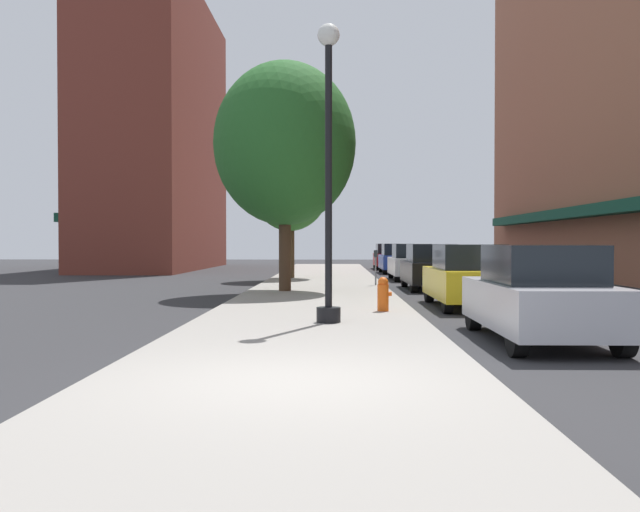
# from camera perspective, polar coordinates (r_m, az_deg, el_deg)

# --- Properties ---
(ground_plane) EXTENTS (90.00, 90.00, 0.00)m
(ground_plane) POSITION_cam_1_polar(r_m,az_deg,el_deg) (26.13, 8.90, -2.66)
(ground_plane) COLOR #2D2D30
(sidewalk_slab) EXTENTS (4.80, 50.00, 0.12)m
(sidewalk_slab) POSITION_cam_1_polar(r_m,az_deg,el_deg) (26.90, 0.13, -2.41)
(sidewalk_slab) COLOR gray
(sidewalk_slab) RESTS_ON ground
(building_far_background) EXTENTS (6.80, 18.00, 17.58)m
(building_far_background) POSITION_cam_1_polar(r_m,az_deg,el_deg) (46.84, -13.23, 9.73)
(building_far_background) COLOR brown
(building_far_background) RESTS_ON ground
(lamppost) EXTENTS (0.48, 0.48, 5.90)m
(lamppost) POSITION_cam_1_polar(r_m,az_deg,el_deg) (13.72, 0.71, 7.38)
(lamppost) COLOR black
(lamppost) RESTS_ON sidewalk_slab
(fire_hydrant) EXTENTS (0.33, 0.26, 0.79)m
(fire_hydrant) POSITION_cam_1_polar(r_m,az_deg,el_deg) (16.02, 5.25, -3.14)
(fire_hydrant) COLOR #E05614
(fire_hydrant) RESTS_ON sidewalk_slab
(parking_meter_near) EXTENTS (0.14, 0.09, 1.31)m
(parking_meter_near) POSITION_cam_1_polar(r_m,az_deg,el_deg) (25.86, 4.63, -0.58)
(parking_meter_near) COLOR slate
(parking_meter_near) RESTS_ON sidewalk_slab
(tree_near) EXTENTS (4.68, 4.68, 7.54)m
(tree_near) POSITION_cam_1_polar(r_m,az_deg,el_deg) (22.97, -2.93, 9.25)
(tree_near) COLOR #422D1E
(tree_near) RESTS_ON sidewalk_slab
(tree_mid) EXTENTS (3.61, 3.61, 6.27)m
(tree_mid) POSITION_cam_1_polar(r_m,az_deg,el_deg) (31.26, -2.50, 5.84)
(tree_mid) COLOR #4C3823
(tree_mid) RESTS_ON sidewalk_slab
(car_silver) EXTENTS (1.80, 4.30, 1.66)m
(car_silver) POSITION_cam_1_polar(r_m,az_deg,el_deg) (12.34, 17.65, -3.09)
(car_silver) COLOR black
(car_silver) RESTS_ON ground
(car_yellow) EXTENTS (1.80, 4.30, 1.66)m
(car_yellow) POSITION_cam_1_polar(r_m,az_deg,el_deg) (18.46, 12.11, -1.70)
(car_yellow) COLOR black
(car_yellow) RESTS_ON ground
(car_black) EXTENTS (1.80, 4.30, 1.66)m
(car_black) POSITION_cam_1_polar(r_m,az_deg,el_deg) (25.33, 9.13, -0.94)
(car_black) COLOR black
(car_black) RESTS_ON ground
(car_white) EXTENTS (1.80, 4.30, 1.66)m
(car_white) POSITION_cam_1_polar(r_m,az_deg,el_deg) (31.75, 7.53, -0.53)
(car_white) COLOR black
(car_white) RESTS_ON ground
(car_blue) EXTENTS (1.80, 4.30, 1.66)m
(car_blue) POSITION_cam_1_polar(r_m,az_deg,el_deg) (38.88, 6.37, -0.24)
(car_blue) COLOR black
(car_blue) RESTS_ON ground
(car_red) EXTENTS (1.80, 4.30, 1.66)m
(car_red) POSITION_cam_1_polar(r_m,az_deg,el_deg) (44.56, 5.71, -0.07)
(car_red) COLOR black
(car_red) RESTS_ON ground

